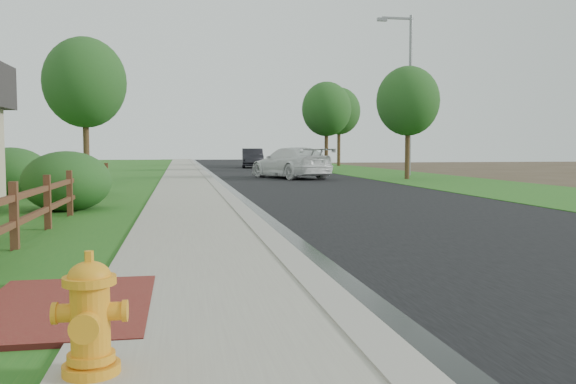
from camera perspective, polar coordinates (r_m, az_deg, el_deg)
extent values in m
plane|color=#392E1F|center=(7.30, -1.19, -8.58)|extent=(120.00, 120.00, 0.00)
cube|color=black|center=(42.45, -2.39, 1.95)|extent=(8.00, 90.00, 0.02)
cube|color=#9C978E|center=(42.09, -8.07, 1.96)|extent=(0.40, 90.00, 0.12)
cube|color=black|center=(42.10, -7.59, 1.91)|extent=(0.50, 90.00, 0.00)
cube|color=gray|center=(42.06, -9.84, 1.93)|extent=(2.20, 90.00, 0.10)
cube|color=#1B5719|center=(42.10, -12.43, 1.87)|extent=(1.60, 90.00, 0.06)
cube|color=#1B5719|center=(42.63, -19.43, 1.74)|extent=(9.00, 90.00, 0.04)
cube|color=#1B5719|center=(43.91, 6.57, 2.01)|extent=(6.00, 90.00, 0.04)
cube|color=maroon|center=(6.33, -20.11, -10.31)|extent=(1.60, 2.40, 0.11)
cube|color=#472417|center=(10.20, -24.24, -2.18)|extent=(0.12, 0.12, 1.10)
cube|color=#472417|center=(12.53, -21.58, -1.00)|extent=(0.12, 0.12, 1.10)
cube|color=#472417|center=(14.88, -19.75, -0.19)|extent=(0.12, 0.12, 1.10)
cube|color=#472417|center=(17.25, -18.42, 0.39)|extent=(0.12, 0.12, 1.10)
cube|color=#472417|center=(19.62, -17.42, 0.84)|extent=(0.12, 0.12, 1.10)
cube|color=#472417|center=(22.00, -16.63, 1.19)|extent=(0.12, 0.12, 1.10)
cube|color=#472417|center=(11.37, -22.76, -2.04)|extent=(0.08, 2.35, 0.10)
cube|color=#472417|center=(11.34, -22.82, -0.02)|extent=(0.08, 2.35, 0.10)
cube|color=#472417|center=(13.71, -20.57, -0.98)|extent=(0.08, 2.35, 0.10)
cube|color=#472417|center=(13.68, -20.62, 0.69)|extent=(0.08, 2.35, 0.10)
cube|color=#472417|center=(16.07, -19.03, -0.23)|extent=(0.08, 2.35, 0.10)
cube|color=#472417|center=(16.05, -19.06, 1.19)|extent=(0.08, 2.35, 0.10)
cube|color=#472417|center=(18.44, -17.88, 0.32)|extent=(0.08, 2.35, 0.10)
cube|color=#472417|center=(18.42, -17.91, 1.56)|extent=(0.08, 2.35, 0.10)
cube|color=#472417|center=(20.82, -16.99, 0.75)|extent=(0.08, 2.35, 0.10)
cube|color=#472417|center=(20.80, -17.02, 1.85)|extent=(0.08, 2.35, 0.10)
cylinder|color=gold|center=(4.44, -17.91, -15.43)|extent=(0.38, 0.38, 0.07)
cylinder|color=gold|center=(4.35, -18.00, -11.64)|extent=(0.26, 0.26, 0.59)
cylinder|color=gold|center=(4.41, -17.93, -14.46)|extent=(0.32, 0.32, 0.06)
cylinder|color=gold|center=(4.28, -18.08, -7.86)|extent=(0.35, 0.35, 0.06)
ellipsoid|color=gold|center=(4.27, -18.09, -7.57)|extent=(0.28, 0.28, 0.21)
cylinder|color=gold|center=(4.25, -18.13, -5.78)|extent=(0.06, 0.06, 0.08)
cylinder|color=gold|center=(4.18, -18.40, -11.82)|extent=(0.17, 0.14, 0.17)
cylinder|color=gold|center=(4.36, -20.54, -10.58)|extent=(0.15, 0.14, 0.14)
cylinder|color=gold|center=(4.30, -15.46, -10.68)|extent=(0.15, 0.14, 0.14)
imported|color=white|center=(32.38, 0.24, 2.74)|extent=(4.12, 6.06, 1.63)
imported|color=black|center=(41.95, 1.08, 2.89)|extent=(3.06, 4.38, 1.38)
imported|color=black|center=(50.17, -3.34, 3.19)|extent=(2.07, 4.92, 1.58)
cylinder|color=slate|center=(36.07, 11.35, 8.77)|extent=(0.18, 0.18, 9.17)
cube|color=slate|center=(36.41, 10.21, 15.71)|extent=(1.83, 0.12, 0.12)
cube|color=slate|center=(36.09, 8.79, 15.66)|extent=(0.56, 0.22, 0.18)
ellipsoid|color=#224E1B|center=(16.31, -19.98, 0.93)|extent=(2.29, 2.29, 1.54)
ellipsoid|color=#224E1B|center=(21.73, -24.50, 1.67)|extent=(2.84, 2.84, 1.64)
cylinder|color=#382617|center=(30.11, -18.37, 4.73)|extent=(0.28, 0.28, 4.08)
ellipsoid|color=#224E1B|center=(30.26, -18.48, 9.70)|extent=(3.81, 3.81, 4.20)
cylinder|color=#382617|center=(31.78, 11.11, 4.30)|extent=(0.24, 0.24, 3.51)
ellipsoid|color=#224E1B|center=(31.87, 11.16, 8.36)|extent=(3.21, 3.21, 3.53)
cylinder|color=#382617|center=(42.60, 3.61, 4.49)|extent=(0.26, 0.26, 3.79)
ellipsoid|color=#224E1B|center=(42.69, 3.62, 7.76)|extent=(3.43, 3.43, 3.77)
cylinder|color=#382617|center=(54.92, 4.78, 4.67)|extent=(0.30, 0.30, 4.32)
ellipsoid|color=#224E1B|center=(55.01, 4.79, 7.56)|extent=(3.81, 3.81, 4.19)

